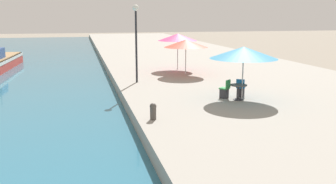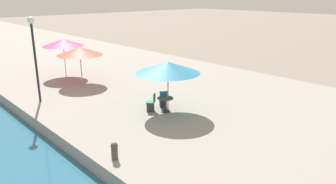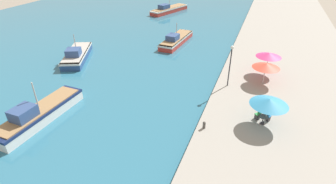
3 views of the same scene
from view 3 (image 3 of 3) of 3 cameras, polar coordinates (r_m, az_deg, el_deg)
water_basin at (r=53.39m, az=-17.74°, el=13.08°), size 56.00×90.00×0.04m
quay_promenade at (r=42.87m, az=24.92°, el=8.08°), size 16.00×90.00×0.61m
fishing_boat_near at (r=26.52m, az=-26.26°, el=-4.20°), size 2.63×9.14×3.87m
fishing_boat_mid at (r=38.63m, az=-19.23°, el=7.70°), size 5.75×8.63×3.53m
fishing_boat_far at (r=42.69m, az=1.78°, el=11.35°), size 2.90×9.25×3.26m
fishing_boat_distant at (r=63.14m, az=0.18°, el=17.59°), size 5.87×11.08×3.55m
cafe_umbrella_pink at (r=23.13m, az=21.20°, el=-2.02°), size 3.17×3.17×2.53m
cafe_umbrella_white at (r=30.22m, az=20.61°, el=5.42°), size 2.94×2.94×2.38m
cafe_umbrella_striped at (r=32.58m, az=21.11°, el=7.57°), size 2.88×2.88×2.63m
cafe_table at (r=24.01m, az=20.00°, el=-5.43°), size 0.80×0.80×0.74m
cafe_chair_left at (r=24.66m, az=20.89°, el=-5.20°), size 0.57×0.58×0.91m
cafe_chair_right at (r=24.57m, az=18.90°, el=-4.93°), size 0.58×0.59×0.91m
mooring_bollard at (r=22.38m, az=7.87°, el=-7.06°), size 0.26×0.26×0.65m
lamppost at (r=28.13m, az=13.48°, el=6.93°), size 0.36×0.36×4.56m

